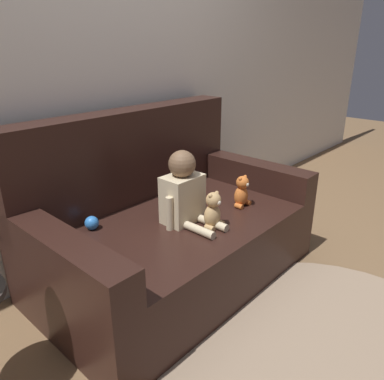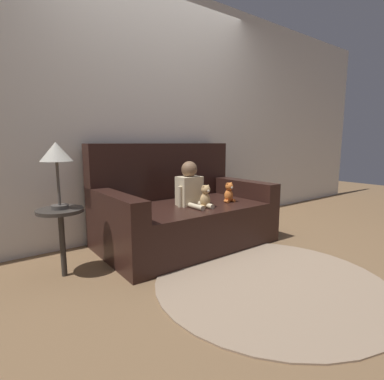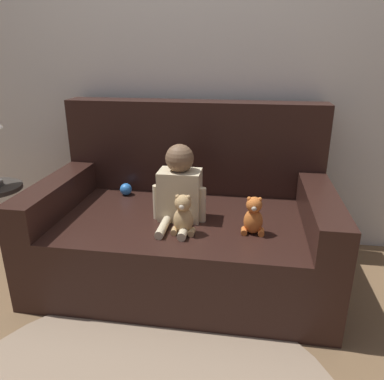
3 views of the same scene
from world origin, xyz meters
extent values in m
plane|color=brown|center=(0.00, 0.00, 0.00)|extent=(12.00, 12.00, 0.00)
cube|color=silver|center=(0.00, 0.57, 1.30)|extent=(8.00, 0.05, 2.60)
cube|color=black|center=(0.00, 0.00, 0.20)|extent=(1.61, 0.97, 0.40)
cube|color=black|center=(0.00, 0.40, 0.69)|extent=(1.61, 0.18, 0.57)
cube|color=black|center=(-0.73, 0.00, 0.49)|extent=(0.16, 0.97, 0.18)
cube|color=black|center=(0.73, 0.00, 0.49)|extent=(0.16, 0.97, 0.18)
cube|color=beige|center=(-0.01, -0.07, 0.54)|extent=(0.22, 0.15, 0.27)
sphere|color=brown|center=(-0.01, -0.07, 0.74)|extent=(0.15, 0.15, 0.15)
cylinder|color=beige|center=(-0.06, -0.24, 0.42)|extent=(0.04, 0.19, 0.04)
cylinder|color=beige|center=(0.05, -0.24, 0.42)|extent=(0.04, 0.19, 0.04)
cylinder|color=beige|center=(-0.13, -0.09, 0.50)|extent=(0.04, 0.04, 0.19)
cylinder|color=beige|center=(0.12, -0.09, 0.50)|extent=(0.04, 0.04, 0.19)
ellipsoid|color=tan|center=(0.04, -0.24, 0.47)|extent=(0.10, 0.08, 0.14)
sphere|color=tan|center=(0.04, -0.25, 0.57)|extent=(0.08, 0.08, 0.08)
sphere|color=tan|center=(0.01, -0.25, 0.60)|extent=(0.02, 0.02, 0.02)
sphere|color=tan|center=(0.07, -0.25, 0.60)|extent=(0.02, 0.02, 0.02)
sphere|color=beige|center=(0.04, -0.28, 0.56)|extent=(0.03, 0.03, 0.03)
cylinder|color=tan|center=(0.00, -0.26, 0.42)|extent=(0.03, 0.05, 0.03)
cylinder|color=tan|center=(0.09, -0.26, 0.42)|extent=(0.03, 0.05, 0.03)
ellipsoid|color=orange|center=(0.39, -0.19, 0.47)|extent=(0.10, 0.08, 0.13)
sphere|color=orange|center=(0.39, -0.20, 0.56)|extent=(0.08, 0.08, 0.08)
sphere|color=orange|center=(0.36, -0.20, 0.59)|extent=(0.02, 0.02, 0.02)
sphere|color=orange|center=(0.41, -0.20, 0.59)|extent=(0.02, 0.02, 0.02)
sphere|color=beige|center=(0.39, -0.23, 0.55)|extent=(0.03, 0.03, 0.03)
cylinder|color=orange|center=(0.34, -0.21, 0.42)|extent=(0.03, 0.05, 0.03)
cylinder|color=orange|center=(0.43, -0.21, 0.42)|extent=(0.03, 0.05, 0.03)
sphere|color=#337FDB|center=(-0.41, 0.22, 0.44)|extent=(0.08, 0.08, 0.08)
cylinder|color=gray|center=(0.00, -1.02, 0.01)|extent=(1.63, 1.63, 0.01)
camera|label=1|loc=(-1.39, -1.39, 1.34)|focal=35.00mm
camera|label=2|loc=(-1.65, -2.29, 0.98)|focal=28.00mm
camera|label=3|loc=(0.35, -1.90, 1.26)|focal=35.00mm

